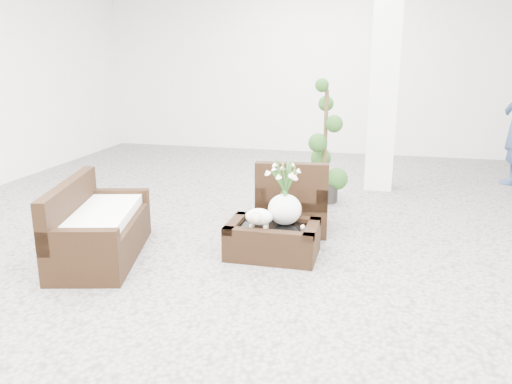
% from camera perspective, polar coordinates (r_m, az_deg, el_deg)
% --- Properties ---
extents(ground, '(11.00, 11.00, 0.00)m').
position_cam_1_polar(ground, '(5.60, 0.24, -5.87)').
color(ground, gray).
rests_on(ground, ground).
extents(column, '(0.40, 0.40, 3.50)m').
position_cam_1_polar(column, '(7.89, 13.96, 12.85)').
color(column, white).
rests_on(column, ground).
extents(coffee_table, '(0.90, 0.60, 0.31)m').
position_cam_1_polar(coffee_table, '(5.28, 1.84, -5.39)').
color(coffee_table, black).
rests_on(coffee_table, ground).
extents(sheep_figurine, '(0.28, 0.23, 0.21)m').
position_cam_1_polar(sheep_figurine, '(5.13, 0.32, -2.93)').
color(sheep_figurine, white).
rests_on(sheep_figurine, coffee_table).
extents(planter_narcissus, '(0.44, 0.44, 0.80)m').
position_cam_1_polar(planter_narcissus, '(5.19, 3.20, 0.66)').
color(planter_narcissus, white).
rests_on(planter_narcissus, coffee_table).
extents(tealight, '(0.04, 0.04, 0.03)m').
position_cam_1_polar(tealight, '(5.20, 5.15, -3.81)').
color(tealight, white).
rests_on(tealight, coffee_table).
extents(armchair, '(0.88, 0.85, 0.85)m').
position_cam_1_polar(armchair, '(6.02, 4.08, -0.14)').
color(armchair, black).
rests_on(armchair, ground).
extents(loveseat, '(1.04, 1.59, 0.78)m').
position_cam_1_polar(loveseat, '(5.39, -16.72, -2.99)').
color(loveseat, black).
rests_on(loveseat, ground).
extents(topiary, '(0.44, 0.44, 1.64)m').
position_cam_1_polar(topiary, '(7.10, 7.60, 5.39)').
color(topiary, '#1D4014').
rests_on(topiary, ground).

